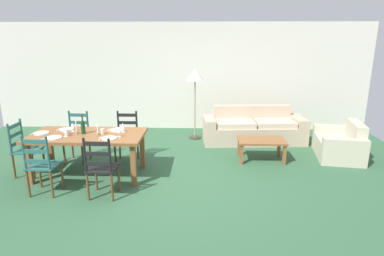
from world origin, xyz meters
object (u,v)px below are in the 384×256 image
(dining_chair_near_right, at_px, (101,167))
(wine_glass_far_left, at_px, (72,125))
(dining_chair_far_left, at_px, (77,137))
(coffee_cup_primary, at_px, (102,131))
(wine_glass_far_right, at_px, (123,126))
(coffee_table, at_px, (261,143))
(dining_chair_far_right, at_px, (127,137))
(wine_glass_near_left, at_px, (65,130))
(standing_lamp, at_px, (195,79))
(dining_table, at_px, (87,139))
(couch, at_px, (253,129))
(wine_bottle, at_px, (83,127))
(armchair_upholstered, at_px, (342,145))
(coffee_cup_secondary, at_px, (67,132))
(wine_glass_near_right, at_px, (119,130))
(dining_chair_head_west, at_px, (24,148))
(dining_chair_near_left, at_px, (42,165))

(dining_chair_near_right, distance_m, wine_glass_far_left, 1.26)
(wine_glass_far_left, bearing_deg, dining_chair_far_left, 106.68)
(coffee_cup_primary, bearing_deg, wine_glass_far_right, 22.88)
(dining_chair_near_right, height_order, coffee_table, dining_chair_near_right)
(dining_chair_far_right, xyz_separation_m, coffee_table, (2.60, 0.11, -0.12))
(wine_glass_near_left, relative_size, standing_lamp, 0.10)
(dining_table, distance_m, couch, 3.75)
(dining_table, xyz_separation_m, wine_bottle, (-0.07, 0.02, 0.20))
(dining_chair_near_right, distance_m, armchair_upholstered, 4.66)
(dining_chair_near_right, bearing_deg, armchair_upholstered, 23.81)
(dining_chair_far_left, distance_m, armchair_upholstered, 5.21)
(coffee_cup_secondary, xyz_separation_m, couch, (3.43, 2.11, -0.50))
(wine_glass_near_right, distance_m, coffee_cup_secondary, 0.92)
(dining_table, height_order, dining_chair_far_right, dining_chair_far_right)
(coffee_cup_secondary, bearing_deg, couch, 31.60)
(wine_bottle, relative_size, armchair_upholstered, 0.25)
(dining_chair_far_left, distance_m, wine_bottle, 0.89)
(coffee_cup_primary, bearing_deg, dining_table, -176.46)
(coffee_cup_secondary, distance_m, couch, 4.05)
(dining_chair_near_right, height_order, standing_lamp, standing_lamp)
(coffee_cup_secondary, bearing_deg, wine_glass_near_left, -75.27)
(wine_bottle, relative_size, coffee_table, 0.35)
(wine_glass_near_right, relative_size, couch, 0.07)
(dining_chair_far_right, xyz_separation_m, wine_glass_far_right, (0.09, -0.59, 0.38))
(dining_chair_far_right, height_order, wine_glass_near_right, dining_chair_far_right)
(dining_chair_near_right, xyz_separation_m, coffee_table, (2.62, 1.64, -0.12))
(wine_glass_far_right, bearing_deg, wine_glass_far_left, -179.81)
(dining_chair_head_west, bearing_deg, couch, 26.07)
(dining_chair_far_left, distance_m, wine_glass_far_left, 0.71)
(wine_glass_near_left, relative_size, armchair_upholstered, 0.13)
(dining_chair_near_right, relative_size, wine_glass_far_right, 5.96)
(dining_chair_near_right, xyz_separation_m, wine_glass_far_left, (-0.76, 0.93, 0.38))
(dining_chair_far_left, bearing_deg, dining_chair_near_right, -58.12)
(dining_chair_far_right, bearing_deg, wine_glass_far_left, -142.65)
(wine_bottle, height_order, wine_glass_near_left, wine_bottle)
(wine_glass_near_right, relative_size, coffee_cup_primary, 1.79)
(dining_chair_near_left, distance_m, wine_glass_far_right, 1.40)
(coffee_table, bearing_deg, wine_bottle, -165.16)
(dining_chair_head_west, distance_m, armchair_upholstered, 5.95)
(coffee_cup_secondary, relative_size, coffee_table, 0.10)
(wine_bottle, bearing_deg, wine_glass_far_left, 151.66)
(wine_glass_far_left, xyz_separation_m, armchair_upholstered, (5.02, 0.95, -0.61))
(dining_chair_near_right, bearing_deg, wine_glass_far_right, 83.20)
(dining_chair_near_left, distance_m, dining_chair_near_right, 0.92)
(standing_lamp, bearing_deg, wine_glass_near_right, -116.03)
(armchair_upholstered, relative_size, standing_lamp, 0.77)
(wine_glass_near_right, relative_size, wine_glass_far_right, 1.00)
(dining_table, relative_size, standing_lamp, 1.16)
(dining_table, distance_m, wine_glass_near_left, 0.39)
(dining_chair_near_left, relative_size, coffee_cup_secondary, 10.67)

